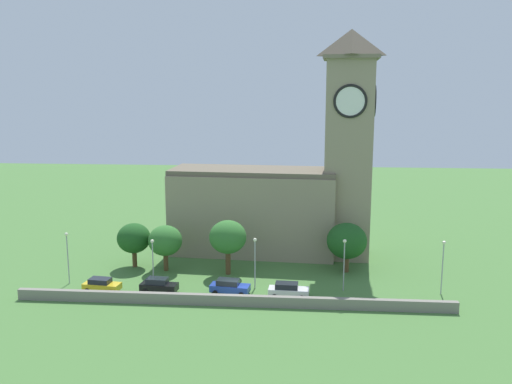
% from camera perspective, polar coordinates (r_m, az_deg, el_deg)
% --- Properties ---
extents(ground_plane, '(200.00, 200.00, 0.00)m').
position_cam_1_polar(ground_plane, '(78.45, -1.00, -7.11)').
color(ground_plane, '#477538').
extents(church, '(30.06, 10.90, 32.25)m').
position_cam_1_polar(church, '(79.30, 3.01, 0.29)').
color(church, gray).
rests_on(church, ground).
extents(quay_barrier, '(49.83, 0.70, 1.26)m').
position_cam_1_polar(quay_barrier, '(62.10, -2.58, -11.35)').
color(quay_barrier, gray).
rests_on(quay_barrier, ground).
extents(car_yellow, '(4.62, 2.44, 1.66)m').
position_cam_1_polar(car_yellow, '(68.66, -15.99, -9.40)').
color(car_yellow, gold).
rests_on(car_yellow, ground).
extents(car_black, '(4.58, 2.36, 1.84)m').
position_cam_1_polar(car_black, '(66.69, -10.24, -9.67)').
color(car_black, black).
rests_on(car_black, ground).
extents(car_blue, '(4.87, 2.61, 1.76)m').
position_cam_1_polar(car_blue, '(65.44, -2.81, -9.94)').
color(car_blue, '#233D9E').
rests_on(car_blue, ground).
extents(car_white, '(4.79, 2.25, 1.77)m').
position_cam_1_polar(car_white, '(64.40, 3.41, -10.29)').
color(car_white, silver).
rests_on(car_white, ground).
extents(streetlamp_west_end, '(0.44, 0.44, 6.62)m').
position_cam_1_polar(streetlamp_west_end, '(71.53, -19.29, -5.74)').
color(streetlamp_west_end, '#9EA0A5').
rests_on(streetlamp_west_end, ground).
extents(streetlamp_west_mid, '(0.44, 0.44, 6.01)m').
position_cam_1_polar(streetlamp_west_mid, '(67.92, -10.85, -6.49)').
color(streetlamp_west_mid, '#9EA0A5').
rests_on(streetlamp_west_mid, ground).
extents(streetlamp_central, '(0.44, 0.44, 6.38)m').
position_cam_1_polar(streetlamp_central, '(66.02, -0.11, -6.60)').
color(streetlamp_central, '#9EA0A5').
rests_on(streetlamp_central, ground).
extents(streetlamp_east_mid, '(0.44, 0.44, 6.46)m').
position_cam_1_polar(streetlamp_east_mid, '(65.99, 9.30, -6.71)').
color(streetlamp_east_mid, '#9EA0A5').
rests_on(streetlamp_east_mid, ground).
extents(streetlamp_east_end, '(0.44, 0.44, 6.60)m').
position_cam_1_polar(streetlamp_east_end, '(67.76, 19.13, -6.63)').
color(streetlamp_east_end, '#9EA0A5').
rests_on(streetlamp_east_end, ground).
extents(tree_churchyard, '(4.88, 4.88, 7.27)m').
position_cam_1_polar(tree_churchyard, '(70.98, -2.99, -4.79)').
color(tree_churchyard, brown).
rests_on(tree_churchyard, ground).
extents(tree_riverside_west, '(4.53, 4.53, 6.22)m').
position_cam_1_polar(tree_riverside_west, '(73.55, -9.55, -5.09)').
color(tree_riverside_west, brown).
rests_on(tree_riverside_west, ground).
extents(tree_by_tower, '(4.55, 4.55, 6.12)m').
position_cam_1_polar(tree_by_tower, '(75.95, -12.77, -4.79)').
color(tree_by_tower, brown).
rests_on(tree_by_tower, ground).
extents(tree_riverside_east, '(5.32, 5.32, 6.69)m').
position_cam_1_polar(tree_riverside_east, '(72.97, 9.56, -5.12)').
color(tree_riverside_east, brown).
rests_on(tree_riverside_east, ground).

